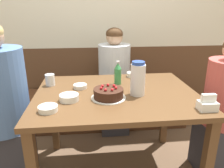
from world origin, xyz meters
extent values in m
cube|color=brown|center=(0.00, 1.05, 0.45)|extent=(4.80, 0.04, 0.90)
cube|color=#56331E|center=(0.00, 0.83, 0.21)|extent=(1.82, 0.38, 0.42)
cube|color=brown|center=(0.00, 0.00, 0.72)|extent=(1.19, 0.92, 0.03)
cube|color=brown|center=(0.55, -0.41, 0.35)|extent=(0.06, 0.06, 0.70)
cube|color=brown|center=(-0.55, 0.41, 0.35)|extent=(0.06, 0.06, 0.70)
cube|color=brown|center=(0.55, 0.41, 0.35)|extent=(0.06, 0.06, 0.70)
cylinder|color=white|center=(-0.07, -0.10, 0.74)|extent=(0.24, 0.24, 0.01)
cylinder|color=#381E14|center=(-0.07, -0.10, 0.78)|extent=(0.21, 0.21, 0.06)
sphere|color=red|center=(-0.07, -0.05, 0.82)|extent=(0.02, 0.02, 0.02)
sphere|color=red|center=(-0.11, -0.07, 0.82)|extent=(0.02, 0.02, 0.02)
sphere|color=red|center=(-0.12, -0.11, 0.82)|extent=(0.02, 0.02, 0.02)
sphere|color=red|center=(-0.09, -0.15, 0.82)|extent=(0.02, 0.02, 0.02)
sphere|color=red|center=(-0.05, -0.15, 0.82)|extent=(0.02, 0.02, 0.02)
sphere|color=red|center=(-0.02, -0.12, 0.82)|extent=(0.02, 0.02, 0.02)
sphere|color=red|center=(-0.03, -0.07, 0.82)|extent=(0.02, 0.02, 0.02)
cylinder|color=white|center=(0.15, -0.06, 0.85)|extent=(0.11, 0.11, 0.22)
cylinder|color=#28479E|center=(0.15, -0.06, 0.97)|extent=(0.09, 0.09, 0.02)
cylinder|color=#388E4C|center=(0.04, 0.19, 0.80)|extent=(0.06, 0.06, 0.13)
cone|color=#388E4C|center=(0.04, 0.19, 0.89)|extent=(0.06, 0.06, 0.05)
cylinder|color=silver|center=(0.04, 0.19, 0.92)|extent=(0.03, 0.03, 0.01)
cube|color=white|center=(0.52, -0.35, 0.76)|extent=(0.11, 0.08, 0.05)
cube|color=white|center=(0.52, -0.35, 0.82)|extent=(0.09, 0.03, 0.05)
cylinder|color=white|center=(0.20, 0.38, 0.76)|extent=(0.11, 0.11, 0.04)
cylinder|color=white|center=(-0.34, -0.12, 0.76)|extent=(0.13, 0.13, 0.04)
cylinder|color=white|center=(-0.45, -0.27, 0.75)|extent=(0.12, 0.12, 0.03)
cylinder|color=white|center=(-0.27, 0.12, 0.75)|extent=(0.10, 0.10, 0.03)
cylinder|color=silver|center=(-0.51, 0.21, 0.78)|extent=(0.08, 0.08, 0.09)
cube|color=#33333D|center=(-0.86, 0.07, 0.23)|extent=(0.34, 0.30, 0.45)
cylinder|color=#4C70AD|center=(-0.86, 0.07, 0.76)|extent=(0.39, 0.39, 0.62)
cube|color=#33333D|center=(0.07, 0.72, 0.23)|extent=(0.30, 0.34, 0.45)
cylinder|color=silver|center=(0.07, 0.72, 0.71)|extent=(0.33, 0.33, 0.53)
sphere|color=tan|center=(0.07, 0.72, 1.06)|extent=(0.17, 0.17, 0.17)
ellipsoid|color=#4C331E|center=(0.07, 0.72, 1.09)|extent=(0.17, 0.17, 0.13)
cube|color=#33333D|center=(0.86, -0.04, 0.23)|extent=(0.34, 0.30, 0.45)
camera|label=1|loc=(-0.19, -1.50, 1.33)|focal=35.00mm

